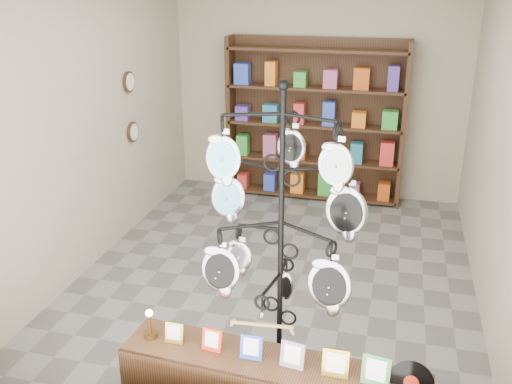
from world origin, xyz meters
TOP-DOWN VIEW (x-y plane):
  - ground at (0.00, 0.00)m, footprint 5.00×5.00m
  - room_envelope at (0.00, 0.00)m, footprint 5.00×5.00m
  - display_tree at (0.38, -1.73)m, footprint 1.21×0.99m
  - back_shelving at (0.00, 2.30)m, footprint 2.42×0.36m
  - wall_clocks at (-1.97, 0.80)m, footprint 0.03×0.24m

SIDE VIEW (x-z plane):
  - ground at x=0.00m, z-range 0.00..0.00m
  - back_shelving at x=0.00m, z-range -0.07..2.13m
  - display_tree at x=0.38m, z-range 0.18..2.54m
  - wall_clocks at x=-1.97m, z-range 1.08..1.92m
  - room_envelope at x=0.00m, z-range -0.65..4.35m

